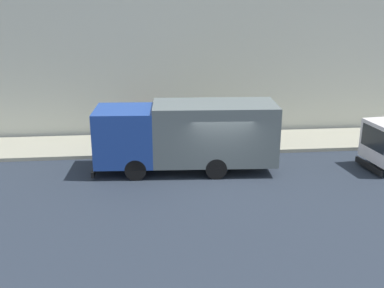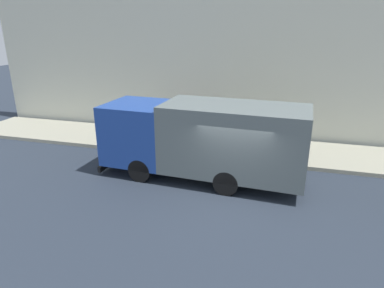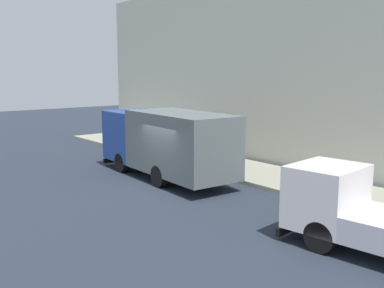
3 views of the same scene
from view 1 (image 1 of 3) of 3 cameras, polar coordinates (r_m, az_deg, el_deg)
ground at (r=19.34m, az=3.69°, el=-4.32°), size 80.00×80.00×0.00m
sidewalk at (r=23.69m, az=1.90°, el=0.15°), size 3.42×30.00×0.17m
building_facade at (r=24.90m, az=1.34°, el=11.94°), size 0.50×30.00×9.45m
large_utility_truck at (r=19.76m, az=-0.66°, el=1.30°), size 2.86×7.92×2.98m
pedestrian_walking at (r=24.16m, az=-6.41°, el=2.78°), size 0.48×0.48×1.67m
pedestrian_standing at (r=23.57m, az=-2.75°, el=2.67°), size 0.45×0.45×1.78m
pedestrian_third at (r=22.75m, az=-6.88°, el=1.94°), size 0.41×0.41×1.75m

